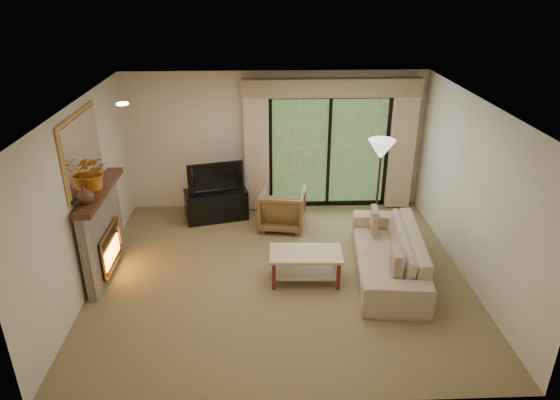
{
  "coord_description": "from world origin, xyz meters",
  "views": [
    {
      "loc": [
        -0.26,
        -6.4,
        4.15
      ],
      "look_at": [
        0.0,
        0.3,
        1.1
      ],
      "focal_mm": 32.0,
      "sensor_mm": 36.0,
      "label": 1
    }
  ],
  "objects_px": {
    "coffee_table": "(305,266)",
    "armchair": "(282,208)",
    "media_console": "(216,205)",
    "sofa": "(388,253)"
  },
  "relations": [
    {
      "from": "media_console",
      "to": "coffee_table",
      "type": "bearing_deg",
      "value": -69.27
    },
    {
      "from": "media_console",
      "to": "sofa",
      "type": "bearing_deg",
      "value": -49.75
    },
    {
      "from": "coffee_table",
      "to": "sofa",
      "type": "bearing_deg",
      "value": 9.57
    },
    {
      "from": "media_console",
      "to": "sofa",
      "type": "xyz_separation_m",
      "value": [
        2.72,
        -1.96,
        0.07
      ]
    },
    {
      "from": "armchair",
      "to": "sofa",
      "type": "distance_m",
      "value": 2.18
    },
    {
      "from": "armchair",
      "to": "media_console",
      "type": "bearing_deg",
      "value": -8.09
    },
    {
      "from": "sofa",
      "to": "media_console",
      "type": "bearing_deg",
      "value": -119.33
    },
    {
      "from": "coffee_table",
      "to": "armchair",
      "type": "bearing_deg",
      "value": 101.06
    },
    {
      "from": "media_console",
      "to": "armchair",
      "type": "distance_m",
      "value": 1.27
    },
    {
      "from": "media_console",
      "to": "armchair",
      "type": "bearing_deg",
      "value": -31.8
    }
  ]
}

